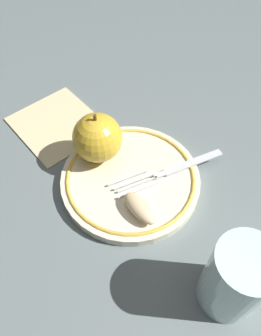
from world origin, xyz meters
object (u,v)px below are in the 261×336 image
drinking_glass (236,279)px  napkin_folded (57,124)px  apple_slice_front (140,208)px  plate (130,179)px  apple_red_whole (97,138)px  fork (173,170)px

drinking_glass → napkin_folded: 0.39m
apple_slice_front → napkin_folded: size_ratio=0.41×
apple_slice_front → plate: bearing=-25.4°
apple_red_whole → drinking_glass: size_ratio=0.75×
drinking_glass → apple_slice_front: bearing=173.2°
plate → drinking_glass: (0.20, -0.06, 0.05)m
apple_red_whole → apple_slice_front: size_ratio=1.42×
apple_slice_front → fork: (-0.00, 0.09, -0.01)m
fork → drinking_glass: size_ratio=1.50×
apple_red_whole → drinking_glass: drinking_glass is taller
apple_red_whole → fork: (0.11, 0.05, -0.04)m
apple_red_whole → apple_slice_front: apple_red_whole is taller
plate → napkin_folded: size_ratio=1.44×
apple_slice_front → drinking_glass: size_ratio=0.53×
plate → apple_red_whole: bearing=178.0°
drinking_glass → plate: bearing=163.8°
drinking_glass → napkin_folded: drinking_glass is taller
apple_red_whole → apple_slice_front: bearing=-20.1°
plate → napkin_folded: bearing=175.1°
drinking_glass → apple_red_whole: bearing=167.2°
napkin_folded → apple_slice_front: bearing=-13.5°
apple_slice_front → apple_red_whole: bearing=-6.4°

